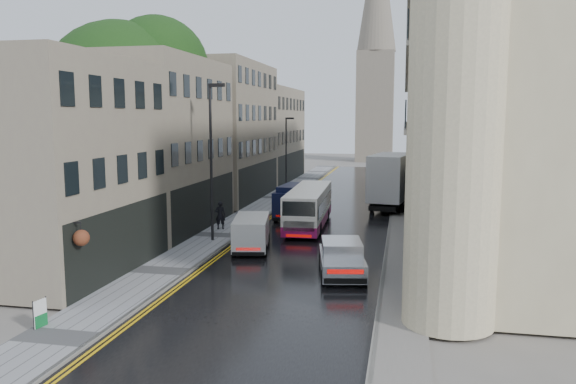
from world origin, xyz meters
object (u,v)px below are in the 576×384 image
at_px(lamp_post_near, 211,164).
at_px(estate_sign, 40,313).
at_px(navy_van, 276,203).
at_px(white_van, 233,239).
at_px(lamp_post_far, 286,158).
at_px(tree_far, 198,130).
at_px(silver_hatchback, 324,266).
at_px(pedestrian, 220,215).
at_px(tree_near, 121,124).
at_px(cream_bus, 288,214).
at_px(white_lorry, 372,183).

relative_size(lamp_post_near, estate_sign, 9.42).
distance_m(navy_van, estate_sign, 21.87).
relative_size(white_van, navy_van, 0.84).
relative_size(lamp_post_near, lamp_post_far, 1.27).
bearing_deg(tree_far, silver_hatchback, -57.73).
bearing_deg(lamp_post_far, pedestrian, -79.08).
xyz_separation_m(tree_far, lamp_post_near, (6.53, -15.25, -1.56)).
xyz_separation_m(tree_near, tree_far, (0.30, 13.00, -0.72)).
xyz_separation_m(cream_bus, estate_sign, (-5.19, -17.45, -0.73)).
relative_size(tree_near, estate_sign, 14.37).
distance_m(tree_near, pedestrian, 8.65).
height_order(white_lorry, pedestrian, white_lorry).
bearing_deg(white_van, navy_van, 79.32).
height_order(cream_bus, lamp_post_far, lamp_post_far).
relative_size(tree_far, lamp_post_far, 1.74).
height_order(lamp_post_far, estate_sign, lamp_post_far).
relative_size(navy_van, lamp_post_near, 0.55).
height_order(white_van, navy_van, navy_van).
height_order(tree_far, silver_hatchback, tree_far).
bearing_deg(navy_van, cream_bus, -63.30).
xyz_separation_m(cream_bus, lamp_post_far, (-3.31, 15.33, 2.38)).
distance_m(cream_bus, lamp_post_far, 15.86).
relative_size(cream_bus, lamp_post_far, 1.34).
xyz_separation_m(navy_van, estate_sign, (-3.49, -21.58, -0.70)).
height_order(white_lorry, navy_van, white_lorry).
xyz_separation_m(silver_hatchback, estate_sign, (-8.93, -7.21, -0.25)).
height_order(white_van, pedestrian, pedestrian).
height_order(pedestrian, lamp_post_far, lamp_post_far).
relative_size(tree_near, white_lorry, 1.63).
height_order(navy_van, lamp_post_far, lamp_post_far).
xyz_separation_m(tree_far, white_lorry, (15.22, -2.63, -3.98)).
bearing_deg(tree_far, lamp_post_near, -66.83).
relative_size(white_van, lamp_post_near, 0.46).
height_order(white_lorry, silver_hatchback, white_lorry).
relative_size(tree_far, cream_bus, 1.30).
bearing_deg(estate_sign, cream_bus, 83.60).
bearing_deg(pedestrian, lamp_post_far, -102.81).
relative_size(tree_near, tree_far, 1.11).
bearing_deg(tree_far, tree_near, -91.32).
xyz_separation_m(tree_near, white_lorry, (15.52, 10.37, -4.69)).
distance_m(silver_hatchback, lamp_post_far, 26.67).
distance_m(white_van, navy_van, 10.25).
distance_m(tree_near, estate_sign, 18.74).
height_order(navy_van, estate_sign, navy_van).
height_order(tree_near, cream_bus, tree_near).
distance_m(white_van, lamp_post_far, 21.68).
bearing_deg(cream_bus, tree_far, 128.20).
xyz_separation_m(pedestrian, estate_sign, (-0.65, -17.71, -0.43)).
height_order(pedestrian, estate_sign, pedestrian).
xyz_separation_m(white_van, navy_van, (-0.02, 10.25, 0.33)).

